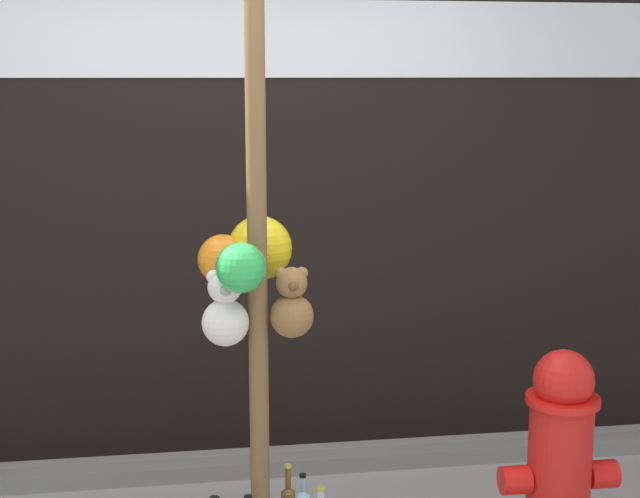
# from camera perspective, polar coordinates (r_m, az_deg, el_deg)

# --- Properties ---
(building_wall) EXTENTS (10.00, 0.21, 3.60)m
(building_wall) POSITION_cam_1_polar(r_m,az_deg,el_deg) (4.71, -5.26, 9.02)
(building_wall) COLOR black
(building_wall) RESTS_ON ground_plane
(curb_strip) EXTENTS (8.00, 0.12, 0.08)m
(curb_strip) POSITION_cam_1_polar(r_m,az_deg,el_deg) (4.68, -4.55, -13.22)
(curb_strip) COLOR slate
(curb_strip) RESTS_ON ground_plane
(memorial_post) EXTENTS (0.47, 0.54, 2.78)m
(memorial_post) POSITION_cam_1_polar(r_m,az_deg,el_deg) (3.46, -4.21, 3.12)
(memorial_post) COLOR brown
(memorial_post) RESTS_ON ground_plane
(fire_hydrant) EXTENTS (0.47, 0.29, 0.89)m
(fire_hydrant) POSITION_cam_1_polar(r_m,az_deg,el_deg) (3.85, 14.52, -12.37)
(fire_hydrant) COLOR red
(fire_hydrant) RESTS_ON ground_plane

